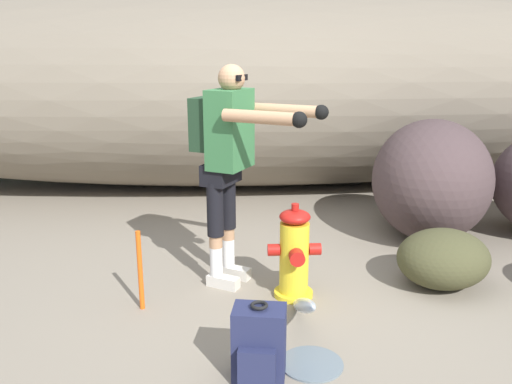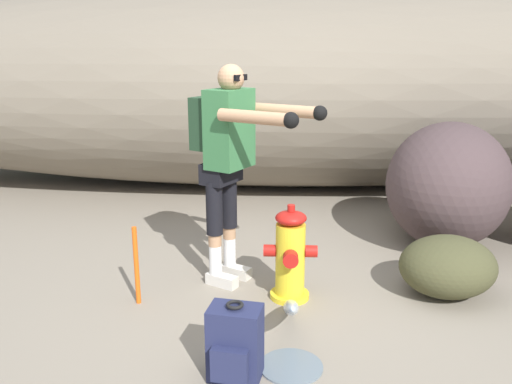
{
  "view_description": "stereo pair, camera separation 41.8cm",
  "coord_description": "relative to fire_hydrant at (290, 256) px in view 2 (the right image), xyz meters",
  "views": [
    {
      "loc": [
        -0.33,
        -3.63,
        1.87
      ],
      "look_at": [
        -0.11,
        0.39,
        0.75
      ],
      "focal_mm": 37.47,
      "sensor_mm": 36.0,
      "label": 1
    },
    {
      "loc": [
        0.09,
        -3.63,
        1.87
      ],
      "look_at": [
        -0.11,
        0.39,
        0.75
      ],
      "focal_mm": 37.47,
      "sensor_mm": 36.0,
      "label": 2
    }
  ],
  "objects": [
    {
      "name": "dirt_embankment",
      "position": [
        -0.16,
        3.54,
        0.96
      ],
      "size": [
        14.25,
        3.2,
        2.6
      ],
      "primitive_type": "ellipsoid",
      "color": "#756B5B",
      "rests_on": "ground_plane"
    },
    {
      "name": "utility_worker",
      "position": [
        -0.48,
        0.27,
        0.76
      ],
      "size": [
        1.03,
        0.82,
        1.73
      ],
      "rotation": [
        0.0,
        0.0,
        -0.51
      ],
      "color": "beige",
      "rests_on": "ground_plane"
    },
    {
      "name": "boulder_large",
      "position": [
        1.5,
        1.25,
        0.25
      ],
      "size": [
        1.56,
        1.79,
        1.17
      ],
      "primitive_type": "ellipsoid",
      "rotation": [
        0.0,
        0.0,
        1.25
      ],
      "color": "#473738",
      "rests_on": "ground_plane"
    },
    {
      "name": "spare_backpack",
      "position": [
        -0.33,
        -1.02,
        -0.12
      ],
      "size": [
        0.33,
        0.32,
        0.47
      ],
      "rotation": [
        0.0,
        0.0,
        4.55
      ],
      "color": "#23284C",
      "rests_on": "ground_plane"
    },
    {
      "name": "boulder_small",
      "position": [
        1.21,
        0.13,
        -0.11
      ],
      "size": [
        0.9,
        0.85,
        0.46
      ],
      "primitive_type": "ellipsoid",
      "rotation": [
        0.0,
        0.0,
        0.29
      ],
      "color": "#444329",
      "rests_on": "ground_plane"
    },
    {
      "name": "survey_stake",
      "position": [
        -1.13,
        -0.14,
        -0.04
      ],
      "size": [
        0.04,
        0.04,
        0.6
      ],
      "primitive_type": "cylinder",
      "color": "#E55914",
      "rests_on": "ground_plane"
    },
    {
      "name": "ground_plane",
      "position": [
        -0.16,
        -0.08,
        -0.36
      ],
      "size": [
        56.0,
        56.0,
        0.04
      ],
      "primitive_type": "cube",
      "color": "gray"
    },
    {
      "name": "hydrant_water_jet",
      "position": [
        0.0,
        -0.6,
        -0.17
      ],
      "size": [
        0.38,
        0.97,
        0.45
      ],
      "color": "silver",
      "rests_on": "ground_plane"
    },
    {
      "name": "fire_hydrant",
      "position": [
        0.0,
        0.0,
        0.0
      ],
      "size": [
        0.4,
        0.35,
        0.74
      ],
      "color": "yellow",
      "rests_on": "ground_plane"
    },
    {
      "name": "pine_tree_right",
      "position": [
        0.48,
        10.66,
        2.4
      ],
      "size": [
        2.05,
        2.05,
        4.79
      ],
      "color": "#47331E",
      "rests_on": "ground_plane"
    }
  ]
}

